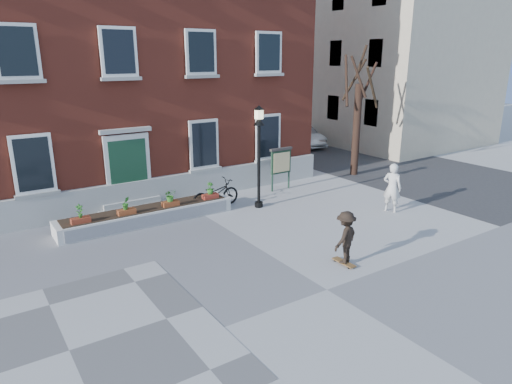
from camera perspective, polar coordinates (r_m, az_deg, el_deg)
ground at (r=11.93m, az=8.86°, el=-11.98°), size 100.00×100.00×0.00m
checker_patch at (r=10.39m, az=-22.31°, el=-17.87°), size 6.00×6.00×0.01m
bicycle at (r=17.72m, az=-5.11°, el=-0.22°), size 2.10×0.83×1.08m
parked_car at (r=29.91m, az=5.68°, el=7.00°), size 1.92×4.22×1.34m
bystander at (r=17.79m, az=16.65°, el=0.51°), size 0.69×0.81×1.87m
brick_building at (r=22.21m, az=-21.01°, el=17.27°), size 18.40×10.85×12.60m
planter_assembly at (r=16.58m, az=-13.37°, el=-2.69°), size 6.20×1.12×1.15m
bare_tree at (r=22.70m, az=12.54°, el=9.01°), size 1.83×1.83×6.16m
side_street at (r=37.25m, az=9.51°, el=18.57°), size 15.20×36.00×14.50m
lamp_post at (r=17.20m, az=0.36°, el=6.18°), size 0.40×0.40×3.93m
notice_board at (r=19.81m, az=3.14°, el=3.80°), size 1.10×0.16×1.87m
skateboarder at (r=13.00m, az=11.11°, el=-5.58°), size 1.10×0.83×1.58m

